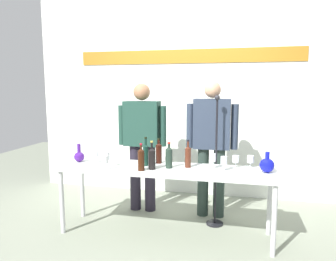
{
  "coord_description": "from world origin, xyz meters",
  "views": [
    {
      "loc": [
        0.76,
        -3.18,
        1.61
      ],
      "look_at": [
        0.0,
        0.15,
        1.14
      ],
      "focal_mm": 33.07,
      "sensor_mm": 36.0,
      "label": 1
    }
  ],
  "objects": [
    {
      "name": "wine_glass_right_1",
      "position": [
        0.63,
        0.02,
        0.86
      ],
      "size": [
        0.07,
        0.07,
        0.15
      ],
      "color": "white",
      "rests_on": "display_table"
    },
    {
      "name": "wine_bottle_4",
      "position": [
        0.04,
        -0.0,
        0.88
      ],
      "size": [
        0.07,
        0.07,
        0.28
      ],
      "color": "#1F3026",
      "rests_on": "display_table"
    },
    {
      "name": "decanter_blue_right",
      "position": [
        1.06,
        0.04,
        0.83
      ],
      "size": [
        0.15,
        0.15,
        0.22
      ],
      "color": "#1116C1",
      "rests_on": "display_table"
    },
    {
      "name": "wine_bottle_2",
      "position": [
        0.24,
        0.07,
        0.88
      ],
      "size": [
        0.07,
        0.07,
        0.3
      ],
      "color": "#4F2316",
      "rests_on": "display_table"
    },
    {
      "name": "presenter_right",
      "position": [
        0.45,
        0.61,
        0.98
      ],
      "size": [
        0.63,
        0.22,
        1.69
      ],
      "color": "#25342E",
      "rests_on": "ground"
    },
    {
      "name": "microphone_stand",
      "position": [
        0.52,
        0.36,
        0.51
      ],
      "size": [
        0.2,
        0.2,
        1.53
      ],
      "color": "black",
      "rests_on": "ground"
    },
    {
      "name": "wine_bottle_3",
      "position": [
        -0.23,
        0.04,
        0.89
      ],
      "size": [
        0.06,
        0.06,
        0.32
      ],
      "color": "#112E24",
      "rests_on": "display_table"
    },
    {
      "name": "decanter_blue_left",
      "position": [
        -1.04,
        0.04,
        0.82
      ],
      "size": [
        0.12,
        0.12,
        0.22
      ],
      "color": "#481C84",
      "rests_on": "display_table"
    },
    {
      "name": "wine_bottle_0",
      "position": [
        -0.12,
        -0.1,
        0.88
      ],
      "size": [
        0.08,
        0.08,
        0.31
      ],
      "color": "black",
      "rests_on": "display_table"
    },
    {
      "name": "wine_glass_left_0",
      "position": [
        -0.59,
        -0.23,
        0.86
      ],
      "size": [
        0.06,
        0.06,
        0.15
      ],
      "color": "white",
      "rests_on": "display_table"
    },
    {
      "name": "wine_glass_right_3",
      "position": [
        0.9,
        0.19,
        0.85
      ],
      "size": [
        0.07,
        0.07,
        0.14
      ],
      "color": "white",
      "rests_on": "display_table"
    },
    {
      "name": "presenter_left",
      "position": [
        -0.45,
        0.61,
        0.97
      ],
      "size": [
        0.64,
        0.22,
        1.67
      ],
      "color": "#241F2C",
      "rests_on": "ground"
    },
    {
      "name": "wine_glass_left_2",
      "position": [
        -0.62,
        -0.12,
        0.87
      ],
      "size": [
        0.06,
        0.06,
        0.17
      ],
      "color": "white",
      "rests_on": "display_table"
    },
    {
      "name": "ground_plane",
      "position": [
        0.0,
        0.0,
        0.0
      ],
      "size": [
        10.0,
        10.0,
        0.0
      ],
      "primitive_type": "plane",
      "color": "gray"
    },
    {
      "name": "wine_glass_right_2",
      "position": [
        0.51,
        0.08,
        0.87
      ],
      "size": [
        0.06,
        0.06,
        0.16
      ],
      "color": "white",
      "rests_on": "display_table"
    },
    {
      "name": "wine_bottle_1",
      "position": [
        -0.22,
        -0.17,
        0.88
      ],
      "size": [
        0.07,
        0.07,
        0.29
      ],
      "color": "#34180B",
      "rests_on": "display_table"
    },
    {
      "name": "display_table",
      "position": [
        0.0,
        0.0,
        0.69
      ],
      "size": [
        2.36,
        0.56,
        0.76
      ],
      "color": "silver",
      "rests_on": "ground"
    },
    {
      "name": "wine_glass_left_1",
      "position": [
        -0.84,
        0.05,
        0.85
      ],
      "size": [
        0.07,
        0.07,
        0.13
      ],
      "color": "white",
      "rests_on": "display_table"
    },
    {
      "name": "back_wall",
      "position": [
        0.0,
        1.45,
        1.5
      ],
      "size": [
        4.74,
        0.11,
        3.0
      ],
      "color": "white",
      "rests_on": "ground"
    },
    {
      "name": "wine_glass_right_0",
      "position": [
        0.75,
        0.16,
        0.85
      ],
      "size": [
        0.07,
        0.07,
        0.14
      ],
      "color": "white",
      "rests_on": "display_table"
    },
    {
      "name": "wine_bottle_5",
      "position": [
        -0.12,
        0.19,
        0.88
      ],
      "size": [
        0.07,
        0.07,
        0.29
      ],
      "color": "black",
      "rests_on": "display_table"
    }
  ]
}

